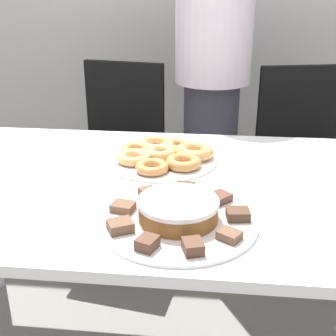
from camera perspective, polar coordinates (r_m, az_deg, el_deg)
table at (r=1.42m, az=1.05°, el=-4.70°), size 1.81×0.92×0.73m
person_standing at (r=2.19m, az=5.47°, el=11.75°), size 0.35×0.35×1.69m
office_chair_left at (r=2.28m, az=-6.30°, el=0.28°), size 0.50×0.50×0.92m
office_chair_right at (r=2.27m, az=16.25°, el=-0.67°), size 0.52×0.52×0.92m
plate_cake at (r=1.18m, az=1.24°, el=-6.49°), size 0.40×0.40×0.01m
plate_donuts at (r=1.56m, az=-0.93°, el=1.17°), size 0.38×0.38×0.01m
frosted_cake at (r=1.16m, az=1.25°, el=-5.10°), size 0.20×0.20×0.05m
lamington_0 at (r=1.06m, az=-2.54°, el=-9.12°), size 0.06×0.06×0.03m
lamington_1 at (r=1.04m, az=3.05°, el=-9.55°), size 0.06×0.06×0.03m
lamington_2 at (r=1.10m, az=7.51°, el=-8.13°), size 0.06×0.06×0.02m
lamington_3 at (r=1.18m, az=8.51°, el=-5.60°), size 0.06×0.06×0.03m
lamington_4 at (r=1.26m, az=6.24°, el=-3.62°), size 0.08×0.08×0.02m
lamington_5 at (r=1.30m, az=2.10°, el=-2.62°), size 0.05×0.06×0.02m
lamington_6 at (r=1.28m, az=-2.35°, el=-3.05°), size 0.07×0.07×0.02m
lamington_7 at (r=1.22m, az=-5.50°, el=-4.73°), size 0.07×0.06×0.02m
lamington_8 at (r=1.13m, az=-5.84°, el=-7.04°), size 0.07×0.07×0.03m
donut_0 at (r=1.55m, az=-0.93°, el=1.91°), size 0.10×0.10×0.03m
donut_1 at (r=1.44m, az=-1.97°, el=0.10°), size 0.10×0.10×0.03m
donut_2 at (r=1.47m, az=1.89°, el=0.71°), size 0.11×0.11×0.03m
donut_3 at (r=1.55m, az=3.24°, el=2.01°), size 0.13×0.13×0.04m
donut_4 at (r=1.61m, az=0.92°, el=2.68°), size 0.11×0.11×0.03m
donut_5 at (r=1.63m, az=-1.40°, el=2.94°), size 0.13×0.13×0.03m
donut_6 at (r=1.58m, az=-3.96°, el=2.24°), size 0.10×0.10×0.03m
donut_7 at (r=1.51m, az=-4.21°, el=1.29°), size 0.11×0.11×0.03m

